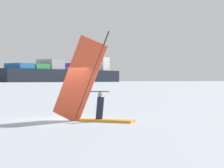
# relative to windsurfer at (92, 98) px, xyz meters

# --- Properties ---
(ground_plane) EXTENTS (4000.00, 4000.00, 0.00)m
(ground_plane) POSITION_rel_windsurfer_xyz_m (-1.43, 0.07, -1.10)
(ground_plane) COLOR #9EA8B2
(windsurfer) EXTENTS (4.14, 0.84, 4.32)m
(windsurfer) POSITION_rel_windsurfer_xyz_m (0.00, 0.00, 0.00)
(windsurfer) COLOR orange
(windsurfer) RESTS_ON ground_plane
(cargo_ship) EXTENTS (57.14, 171.24, 34.93)m
(cargo_ship) POSITION_rel_windsurfer_xyz_m (-266.73, 401.25, 8.10)
(cargo_ship) COLOR black
(cargo_ship) RESTS_ON ground_plane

